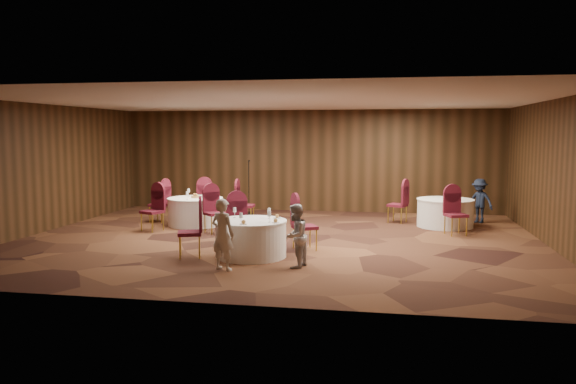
% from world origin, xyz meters
% --- Properties ---
extents(ground, '(12.00, 12.00, 0.00)m').
position_xyz_m(ground, '(0.00, 0.00, 0.00)').
color(ground, black).
rests_on(ground, ground).
extents(room_shell, '(12.00, 12.00, 12.00)m').
position_xyz_m(room_shell, '(0.00, 0.00, 1.96)').
color(room_shell, silver).
rests_on(room_shell, ground).
extents(table_main, '(1.45, 1.45, 0.74)m').
position_xyz_m(table_main, '(-0.18, -1.86, 0.38)').
color(table_main, white).
rests_on(table_main, ground).
extents(table_left, '(1.48, 1.48, 0.74)m').
position_xyz_m(table_left, '(-2.60, 1.64, 0.38)').
color(table_left, white).
rests_on(table_left, ground).
extents(table_right, '(1.48, 1.48, 0.74)m').
position_xyz_m(table_right, '(4.00, 2.56, 0.38)').
color(table_right, white).
rests_on(table_right, ground).
extents(chairs_main, '(2.84, 2.08, 1.00)m').
position_xyz_m(chairs_main, '(-0.47, -1.29, 0.50)').
color(chairs_main, '#3F0C19').
rests_on(chairs_main, ground).
extents(chairs_left, '(2.98, 2.92, 1.00)m').
position_xyz_m(chairs_left, '(-2.58, 1.64, 0.50)').
color(chairs_left, '#3F0C19').
rests_on(chairs_left, ground).
extents(chairs_right, '(2.05, 2.36, 1.00)m').
position_xyz_m(chairs_right, '(3.45, 2.21, 0.50)').
color(chairs_right, '#3F0C19').
rests_on(chairs_right, ground).
extents(tabletop_main, '(1.08, 1.00, 0.22)m').
position_xyz_m(tabletop_main, '(0.01, -1.95, 0.84)').
color(tabletop_main, silver).
rests_on(tabletop_main, table_main).
extents(tabletop_left, '(0.77, 0.79, 0.22)m').
position_xyz_m(tabletop_left, '(-2.59, 1.65, 0.82)').
color(tabletop_left, silver).
rests_on(tabletop_left, table_left).
extents(tabletop_right, '(0.08, 0.08, 0.22)m').
position_xyz_m(tabletop_right, '(4.23, 2.29, 0.90)').
color(tabletop_right, silver).
rests_on(tabletop_right, table_right).
extents(mic_stand, '(0.24, 0.24, 1.66)m').
position_xyz_m(mic_stand, '(-1.68, 3.91, 0.49)').
color(mic_stand, black).
rests_on(mic_stand, ground).
extents(woman_a, '(0.56, 0.46, 1.31)m').
position_xyz_m(woman_a, '(-0.41, -3.03, 0.65)').
color(woman_a, silver).
rests_on(woman_a, ground).
extents(woman_b, '(0.57, 0.67, 1.18)m').
position_xyz_m(woman_b, '(0.84, -2.61, 0.59)').
color(woman_b, '#B8B8BD').
rests_on(woman_b, ground).
extents(man_c, '(0.91, 0.83, 1.22)m').
position_xyz_m(man_c, '(4.99, 3.42, 0.61)').
color(man_c, '#151D30').
rests_on(man_c, ground).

